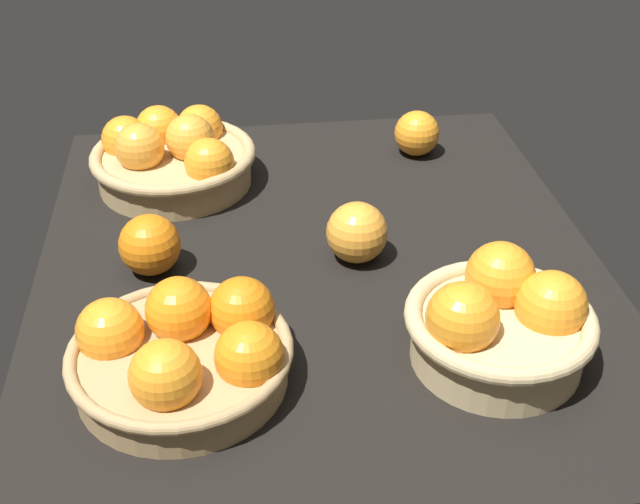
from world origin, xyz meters
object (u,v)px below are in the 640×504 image
object	(u,v)px
basket_far_left	(184,351)
loose_orange_front_gap	(150,245)
loose_orange_side_gap	(417,133)
basket_near_left	(500,321)
basket_far_right	(173,155)
loose_orange_back_gap	(356,231)

from	to	relation	value
basket_far_left	loose_orange_front_gap	distance (cm)	21.31
loose_orange_front_gap	loose_orange_side_gap	world-z (taller)	loose_orange_front_gap
loose_orange_front_gap	loose_orange_side_gap	xyz separation A→B (cm)	(27.81, -40.32, -0.31)
basket_far_left	loose_orange_side_gap	bearing A→B (deg)	-36.38
basket_near_left	basket_far_left	size ratio (longest dim) A/B	0.87
basket_near_left	basket_far_left	world-z (taller)	basket_near_left
basket_far_right	loose_orange_side_gap	bearing A→B (deg)	-83.42
basket_far_right	basket_near_left	bearing A→B (deg)	-141.52
basket_far_right	loose_orange_side_gap	size ratio (longest dim) A/B	3.42
basket_near_left	basket_far_right	bearing A→B (deg)	38.48
basket_far_left	loose_orange_side_gap	size ratio (longest dim) A/B	3.32
basket_far_left	loose_orange_back_gap	size ratio (longest dim) A/B	2.99
basket_far_left	basket_far_right	bearing A→B (deg)	2.71
basket_far_right	loose_orange_front_gap	world-z (taller)	basket_far_right
basket_near_left	loose_orange_back_gap	world-z (taller)	basket_near_left
basket_far_left	loose_orange_back_gap	xyz separation A→B (cm)	(20.78, -21.55, 0.13)
basket_near_left	loose_orange_back_gap	bearing A→B (deg)	29.37
basket_near_left	loose_orange_side_gap	size ratio (longest dim) A/B	2.88
loose_orange_front_gap	basket_far_left	bearing A→B (deg)	-167.87
basket_far_right	loose_orange_side_gap	distance (cm)	38.19
basket_far_right	basket_far_left	xyz separation A→B (cm)	(-44.27, -2.10, -0.52)
basket_near_left	loose_orange_side_gap	world-z (taller)	basket_near_left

